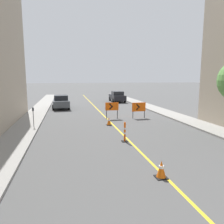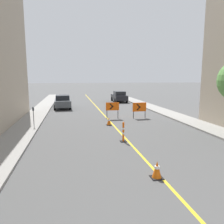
{
  "view_description": "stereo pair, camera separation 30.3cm",
  "coord_description": "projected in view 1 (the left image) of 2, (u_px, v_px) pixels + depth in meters",
  "views": [
    {
      "loc": [
        -3.5,
        3.81,
        3.64
      ],
      "look_at": [
        -0.07,
        20.04,
        1.0
      ],
      "focal_mm": 35.0,
      "sensor_mm": 36.0,
      "label": 1
    },
    {
      "loc": [
        -3.2,
        3.75,
        3.64
      ],
      "look_at": [
        -0.07,
        20.04,
        1.0
      ],
      "focal_mm": 35.0,
      "sensor_mm": 36.0,
      "label": 2
    }
  ],
  "objects": [
    {
      "name": "parked_car_curb_near",
      "position": [
        61.0,
        102.0,
        25.68
      ],
      "size": [
        1.99,
        4.37,
        1.59
      ],
      "rotation": [
        0.0,
        0.0,
        0.04
      ],
      "color": "#474C51",
      "rests_on": "ground_plane"
    },
    {
      "name": "sidewalk_left",
      "position": [
        35.0,
        116.0,
        20.64
      ],
      "size": [
        1.97,
        50.45,
        0.12
      ],
      "color": "gray",
      "rests_on": "ground_plane"
    },
    {
      "name": "traffic_cone_second",
      "position": [
        161.0,
        169.0,
        7.95
      ],
      "size": [
        0.43,
        0.43,
        0.65
      ],
      "color": "black",
      "rests_on": "ground_plane"
    },
    {
      "name": "parked_car_curb_mid",
      "position": [
        117.0,
        96.0,
        32.82
      ],
      "size": [
        1.94,
        4.33,
        1.59
      ],
      "rotation": [
        0.0,
        0.0,
        -0.02
      ],
      "color": "black",
      "rests_on": "ground_plane"
    },
    {
      "name": "lane_stripe",
      "position": [
        102.0,
        114.0,
        21.97
      ],
      "size": [
        0.12,
        50.45,
        0.01
      ],
      "color": "gold",
      "rests_on": "ground_plane"
    },
    {
      "name": "traffic_cone_third",
      "position": [
        109.0,
        121.0,
        16.74
      ],
      "size": [
        0.41,
        0.41,
        0.62
      ],
      "color": "black",
      "rests_on": "ground_plane"
    },
    {
      "name": "arrow_barricade_secondary",
      "position": [
        139.0,
        107.0,
        19.5
      ],
      "size": [
        1.28,
        0.17,
        1.42
      ],
      "rotation": [
        0.0,
        0.0,
        0.09
      ],
      "color": "#EF560C",
      "rests_on": "ground_plane"
    },
    {
      "name": "arrow_barricade_primary",
      "position": [
        112.0,
        107.0,
        19.22
      ],
      "size": [
        1.17,
        0.1,
        1.46
      ],
      "rotation": [
        0.0,
        0.0,
        -0.03
      ],
      "color": "#EF560C",
      "rests_on": "ground_plane"
    },
    {
      "name": "sidewalk_right",
      "position": [
        162.0,
        111.0,
        23.28
      ],
      "size": [
        1.97,
        50.45,
        0.12
      ],
      "color": "gray",
      "rests_on": "ground_plane"
    },
    {
      "name": "parking_meter_near_curb",
      "position": [
        33.0,
        113.0,
        15.59
      ],
      "size": [
        0.12,
        0.11,
        1.42
      ],
      "color": "#4C4C51",
      "rests_on": "sidewalk_left"
    },
    {
      "name": "delineator_post_rear",
      "position": [
        125.0,
        133.0,
        12.42
      ],
      "size": [
        0.35,
        0.35,
        1.14
      ],
      "color": "black",
      "rests_on": "ground_plane"
    }
  ]
}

